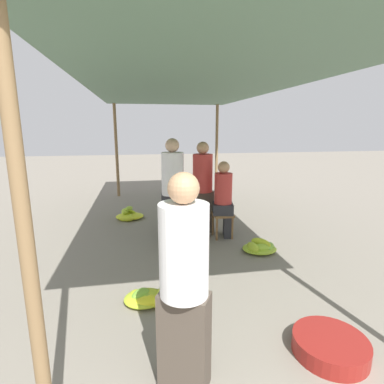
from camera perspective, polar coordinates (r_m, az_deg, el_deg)
name	(u,v)px	position (r m, az deg, el deg)	size (l,w,h in m)	color
canopy_post_front_left	(28,254)	(1.77, -28.83, -10.37)	(0.08, 0.08, 2.50)	olive
canopy_post_back_left	(117,151)	(8.41, -14.18, 7.57)	(0.08, 0.08, 2.50)	olive
canopy_post_back_right	(217,150)	(8.68, 4.71, 8.03)	(0.08, 0.08, 2.50)	olive
canopy_tarp	(188,87)	(5.07, -0.82, 19.43)	(3.19, 7.21, 0.04)	#567A60
vendor_foreground	(184,282)	(2.16, -1.52, -16.83)	(0.46, 0.46, 1.61)	#4C4238
stool	(223,218)	(5.22, 5.85, -4.97)	(0.34, 0.34, 0.43)	brown
vendor_seated	(224,198)	(5.14, 6.13, -1.21)	(0.40, 0.40, 1.33)	#2D2D33
basin_black	(330,346)	(3.07, 24.80, -25.07)	(0.62, 0.62, 0.15)	maroon
banana_pile_left_0	(147,298)	(3.50, -8.61, -19.32)	(0.51, 0.44, 0.15)	#C0D12A
banana_pile_left_1	(129,215)	(6.42, -11.97, -4.36)	(0.58, 0.60, 0.26)	#BBCF2B
banana_pile_right_0	(260,248)	(4.79, 12.81, -10.27)	(0.54, 0.46, 0.21)	#96C031
banana_pile_right_1	(212,207)	(6.97, 3.86, -2.82)	(0.56, 0.59, 0.21)	#A3C52F
banana_pile_right_2	(199,196)	(8.02, 1.31, -0.83)	(0.49, 0.52, 0.19)	#B6CD2C
crate_near	(183,236)	(5.06, -1.78, -8.30)	(0.37, 0.37, 0.21)	brown
shopper_walking_mid	(173,189)	(4.93, -3.67, 0.60)	(0.40, 0.39, 1.71)	#2D2D33
shopper_walking_far	(203,187)	(5.31, 2.02, 1.05)	(0.43, 0.43, 1.64)	#4C4238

